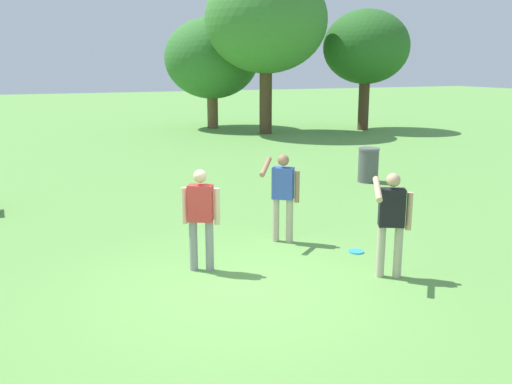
{
  "coord_description": "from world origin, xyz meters",
  "views": [
    {
      "loc": [
        -2.8,
        -7.1,
        3.21
      ],
      "look_at": [
        0.99,
        1.71,
        1.0
      ],
      "focal_mm": 38.87,
      "sensor_mm": 36.0,
      "label": 1
    }
  ],
  "objects_px": {
    "person_catcher": "(201,213)",
    "trash_can_beside_table": "(368,165)",
    "person_bystander": "(283,191)",
    "tree_broad_center": "(266,21)",
    "tree_tall_left": "(212,59)",
    "frisbee": "(356,252)",
    "person_thrower": "(391,217)",
    "tree_far_right": "(366,47)"
  },
  "relations": [
    {
      "from": "frisbee",
      "to": "trash_can_beside_table",
      "type": "bearing_deg",
      "value": 53.74
    },
    {
      "from": "person_bystander",
      "to": "person_catcher",
      "type": "bearing_deg",
      "value": -156.15
    },
    {
      "from": "person_thrower",
      "to": "person_catcher",
      "type": "bearing_deg",
      "value": 150.87
    },
    {
      "from": "tree_tall_left",
      "to": "trash_can_beside_table",
      "type": "bearing_deg",
      "value": -91.61
    },
    {
      "from": "frisbee",
      "to": "tree_broad_center",
      "type": "bearing_deg",
      "value": 71.06
    },
    {
      "from": "person_thrower",
      "to": "person_bystander",
      "type": "relative_size",
      "value": 1.0
    },
    {
      "from": "person_thrower",
      "to": "person_bystander",
      "type": "bearing_deg",
      "value": 108.34
    },
    {
      "from": "frisbee",
      "to": "tree_far_right",
      "type": "xyz_separation_m",
      "value": [
        10.74,
        15.76,
        4.01
      ]
    },
    {
      "from": "tree_far_right",
      "to": "trash_can_beside_table",
      "type": "bearing_deg",
      "value": -123.31
    },
    {
      "from": "tree_broad_center",
      "to": "frisbee",
      "type": "bearing_deg",
      "value": -108.94
    },
    {
      "from": "tree_tall_left",
      "to": "tree_broad_center",
      "type": "height_order",
      "value": "tree_broad_center"
    },
    {
      "from": "person_bystander",
      "to": "frisbee",
      "type": "distance_m",
      "value": 1.69
    },
    {
      "from": "tree_tall_left",
      "to": "person_catcher",
      "type": "bearing_deg",
      "value": -109.43
    },
    {
      "from": "person_catcher",
      "to": "tree_broad_center",
      "type": "distance_m",
      "value": 18.51
    },
    {
      "from": "person_bystander",
      "to": "tree_tall_left",
      "type": "xyz_separation_m",
      "value": [
        4.97,
        18.45,
        2.54
      ]
    },
    {
      "from": "frisbee",
      "to": "tree_tall_left",
      "type": "xyz_separation_m",
      "value": [
        4.04,
        19.5,
        3.49
      ]
    },
    {
      "from": "person_catcher",
      "to": "tree_tall_left",
      "type": "relative_size",
      "value": 0.3
    },
    {
      "from": "person_bystander",
      "to": "tree_tall_left",
      "type": "bearing_deg",
      "value": 74.91
    },
    {
      "from": "person_bystander",
      "to": "trash_can_beside_table",
      "type": "xyz_separation_m",
      "value": [
        4.57,
        3.91,
        -0.48
      ]
    },
    {
      "from": "person_thrower",
      "to": "trash_can_beside_table",
      "type": "distance_m",
      "value": 7.25
    },
    {
      "from": "person_thrower",
      "to": "tree_tall_left",
      "type": "distance_m",
      "value": 21.26
    },
    {
      "from": "tree_broad_center",
      "to": "person_thrower",
      "type": "bearing_deg",
      "value": -108.31
    },
    {
      "from": "person_bystander",
      "to": "tree_tall_left",
      "type": "distance_m",
      "value": 19.28
    },
    {
      "from": "trash_can_beside_table",
      "to": "tree_far_right",
      "type": "distance_m",
      "value": 13.41
    },
    {
      "from": "person_thrower",
      "to": "person_bystander",
      "type": "height_order",
      "value": "same"
    },
    {
      "from": "person_thrower",
      "to": "trash_can_beside_table",
      "type": "relative_size",
      "value": 1.71
    },
    {
      "from": "tree_far_right",
      "to": "person_catcher",
      "type": "bearing_deg",
      "value": -130.99
    },
    {
      "from": "frisbee",
      "to": "tree_tall_left",
      "type": "height_order",
      "value": "tree_tall_left"
    },
    {
      "from": "frisbee",
      "to": "tree_broad_center",
      "type": "relative_size",
      "value": 0.03
    },
    {
      "from": "person_bystander",
      "to": "frisbee",
      "type": "bearing_deg",
      "value": -48.47
    },
    {
      "from": "person_catcher",
      "to": "trash_can_beside_table",
      "type": "distance_m",
      "value": 7.95
    },
    {
      "from": "person_thrower",
      "to": "tree_broad_center",
      "type": "bearing_deg",
      "value": 71.69
    },
    {
      "from": "person_bystander",
      "to": "trash_can_beside_table",
      "type": "bearing_deg",
      "value": 40.56
    },
    {
      "from": "tree_tall_left",
      "to": "person_bystander",
      "type": "bearing_deg",
      "value": -105.09
    },
    {
      "from": "tree_broad_center",
      "to": "tree_tall_left",
      "type": "bearing_deg",
      "value": 115.03
    },
    {
      "from": "tree_tall_left",
      "to": "frisbee",
      "type": "bearing_deg",
      "value": -101.72
    },
    {
      "from": "person_bystander",
      "to": "tree_broad_center",
      "type": "relative_size",
      "value": 0.22
    },
    {
      "from": "tree_tall_left",
      "to": "tree_far_right",
      "type": "bearing_deg",
      "value": -29.18
    },
    {
      "from": "tree_broad_center",
      "to": "tree_far_right",
      "type": "distance_m",
      "value": 5.31
    },
    {
      "from": "frisbee",
      "to": "trash_can_beside_table",
      "type": "relative_size",
      "value": 0.27
    },
    {
      "from": "frisbee",
      "to": "tree_tall_left",
      "type": "bearing_deg",
      "value": 78.28
    },
    {
      "from": "tree_broad_center",
      "to": "tree_far_right",
      "type": "height_order",
      "value": "tree_broad_center"
    }
  ]
}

